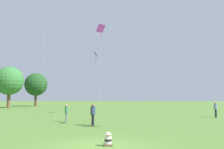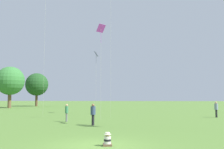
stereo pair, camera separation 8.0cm
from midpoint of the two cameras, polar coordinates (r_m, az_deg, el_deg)
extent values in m
plane|color=#4C702D|center=(12.34, -3.13, -15.28)|extent=(300.00, 300.00, 0.00)
cube|color=brown|center=(12.38, -0.83, -15.02)|extent=(0.46, 0.54, 0.10)
cylinder|color=silver|center=(12.25, -0.81, -14.09)|extent=(0.36, 0.36, 0.34)
cylinder|color=black|center=(12.25, -0.81, -14.09)|extent=(0.37, 0.37, 0.09)
sphere|color=#DBAD89|center=(12.22, -0.81, -12.90)|extent=(0.21, 0.21, 0.21)
cylinder|color=beige|center=(12.22, -0.81, -12.88)|extent=(0.35, 0.35, 0.01)
cylinder|color=beige|center=(12.21, -0.81, -12.69)|extent=(0.21, 0.21, 0.09)
cylinder|color=black|center=(21.03, -4.05, -9.87)|extent=(0.31, 0.31, 0.83)
cylinder|color=#334260|center=(20.98, -4.04, -7.84)|extent=(0.55, 0.55, 0.66)
sphere|color=brown|center=(20.97, -4.03, -6.68)|extent=(0.23, 0.23, 0.23)
cylinder|color=slate|center=(24.46, -9.77, -9.19)|extent=(0.16, 0.16, 0.78)
cylinder|color=#387A51|center=(24.42, -9.75, -7.56)|extent=(0.30, 0.30, 0.62)
sphere|color=tan|center=(24.40, -9.73, -6.62)|extent=(0.21, 0.21, 0.21)
cylinder|color=black|center=(31.40, 21.84, -7.90)|extent=(0.23, 0.23, 0.85)
cylinder|color=gray|center=(31.36, 21.80, -6.52)|extent=(0.42, 0.42, 0.67)
sphere|color=tan|center=(31.35, 21.77, -5.73)|extent=(0.23, 0.23, 0.23)
cylinder|color=#BCB7A8|center=(32.02, -14.37, 7.61)|extent=(0.01, 0.01, 18.22)
cube|color=#1E2328|center=(36.41, -3.40, 4.48)|extent=(0.55, 0.84, 0.68)
cylinder|color=#1E2328|center=(36.29, -3.41, 3.31)|extent=(0.02, 0.02, 0.95)
cylinder|color=#BCB7A8|center=(35.96, -3.43, -1.98)|extent=(0.01, 0.01, 8.19)
cylinder|color=#BCB7A8|center=(30.78, -0.20, 11.36)|extent=(0.01, 0.01, 21.75)
cube|color=#B738C6|center=(27.07, -2.32, 10.01)|extent=(0.96, 0.98, 0.73)
cylinder|color=#B738C6|center=(26.84, -2.33, 8.13)|extent=(0.02, 0.02, 1.22)
cylinder|color=#BCB7A8|center=(26.25, -2.36, 0.26)|extent=(0.01, 0.01, 9.21)
cylinder|color=brown|center=(68.48, -16.09, -5.03)|extent=(0.59, 0.59, 3.91)
sphere|color=#1E471E|center=(68.55, -16.02, -2.09)|extent=(5.68, 5.68, 5.68)
cylinder|color=brown|center=(59.16, -21.37, -4.84)|extent=(0.72, 0.72, 4.06)
sphere|color=#337033|center=(59.27, -21.26, -1.28)|extent=(6.00, 6.00, 6.00)
camera|label=1|loc=(0.04, -89.88, -0.01)|focal=42.00mm
camera|label=2|loc=(0.04, 90.12, 0.01)|focal=42.00mm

